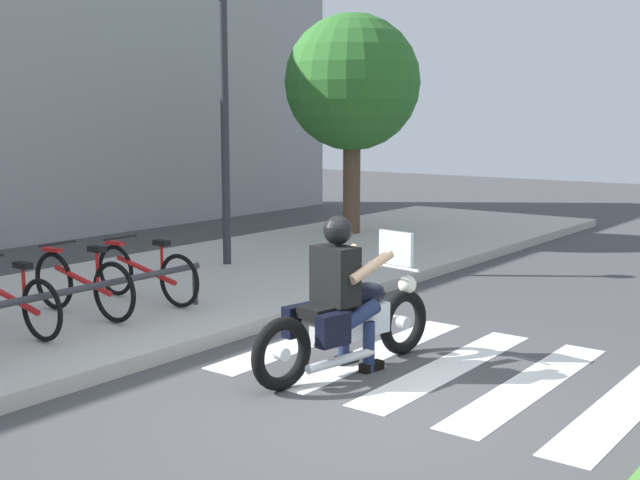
{
  "coord_description": "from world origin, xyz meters",
  "views": [
    {
      "loc": [
        -5.11,
        -3.39,
        2.28
      ],
      "look_at": [
        1.81,
        1.86,
        0.97
      ],
      "focal_mm": 45.21,
      "sensor_mm": 36.0,
      "label": 1
    }
  ],
  "objects_px": {
    "motorcycle": "(348,322)",
    "bicycle_4": "(146,273)",
    "bike_rack": "(41,300)",
    "street_lamp": "(224,99)",
    "rider": "(342,283)",
    "bicycle_2": "(8,300)",
    "bicycle_3": "(83,284)",
    "tree_near_rack": "(352,84)"
  },
  "relations": [
    {
      "from": "bicycle_2",
      "to": "street_lamp",
      "type": "xyz_separation_m",
      "value": [
        4.15,
        0.98,
        2.05
      ]
    },
    {
      "from": "rider",
      "to": "bicycle_4",
      "type": "distance_m",
      "value": 3.14
    },
    {
      "from": "bicycle_4",
      "to": "tree_near_rack",
      "type": "xyz_separation_m",
      "value": [
        6.17,
        1.38,
        2.41
      ]
    },
    {
      "from": "bicycle_2",
      "to": "street_lamp",
      "type": "height_order",
      "value": "street_lamp"
    },
    {
      "from": "bike_rack",
      "to": "motorcycle",
      "type": "bearing_deg",
      "value": -60.55
    },
    {
      "from": "street_lamp",
      "to": "motorcycle",
      "type": "bearing_deg",
      "value": -123.48
    },
    {
      "from": "bicycle_4",
      "to": "street_lamp",
      "type": "relative_size",
      "value": 0.41
    },
    {
      "from": "rider",
      "to": "bicycle_3",
      "type": "distance_m",
      "value": 3.15
    },
    {
      "from": "street_lamp",
      "to": "rider",
      "type": "bearing_deg",
      "value": -124.32
    },
    {
      "from": "motorcycle",
      "to": "tree_near_rack",
      "type": "relative_size",
      "value": 0.52
    },
    {
      "from": "motorcycle",
      "to": "street_lamp",
      "type": "xyz_separation_m",
      "value": [
        2.71,
        4.09,
        2.09
      ]
    },
    {
      "from": "bike_rack",
      "to": "bicycle_2",
      "type": "bearing_deg",
      "value": 90.01
    },
    {
      "from": "rider",
      "to": "tree_near_rack",
      "type": "height_order",
      "value": "tree_near_rack"
    },
    {
      "from": "bicycle_2",
      "to": "bicycle_4",
      "type": "xyz_separation_m",
      "value": [
        1.77,
        0.0,
        -0.0
      ]
    },
    {
      "from": "rider",
      "to": "street_lamp",
      "type": "relative_size",
      "value": 0.34
    },
    {
      "from": "bicycle_2",
      "to": "tree_near_rack",
      "type": "bearing_deg",
      "value": 9.84
    },
    {
      "from": "bicycle_2",
      "to": "bicycle_3",
      "type": "height_order",
      "value": "bicycle_3"
    },
    {
      "from": "bicycle_4",
      "to": "street_lamp",
      "type": "xyz_separation_m",
      "value": [
        2.38,
        0.98,
        2.05
      ]
    },
    {
      "from": "bike_rack",
      "to": "tree_near_rack",
      "type": "distance_m",
      "value": 8.49
    },
    {
      "from": "rider",
      "to": "bike_rack",
      "type": "height_order",
      "value": "rider"
    },
    {
      "from": "motorcycle",
      "to": "bicycle_3",
      "type": "relative_size",
      "value": 1.3
    },
    {
      "from": "rider",
      "to": "bicycle_2",
      "type": "xyz_separation_m",
      "value": [
        -1.37,
        3.1,
        -0.33
      ]
    },
    {
      "from": "bicycle_4",
      "to": "tree_near_rack",
      "type": "distance_m",
      "value": 6.76
    },
    {
      "from": "bicycle_2",
      "to": "bicycle_4",
      "type": "distance_m",
      "value": 1.77
    },
    {
      "from": "motorcycle",
      "to": "bicycle_4",
      "type": "relative_size",
      "value": 1.28
    },
    {
      "from": "bicycle_3",
      "to": "bike_rack",
      "type": "bearing_deg",
      "value": -147.95
    },
    {
      "from": "bicycle_4",
      "to": "rider",
      "type": "bearing_deg",
      "value": -97.32
    },
    {
      "from": "bicycle_3",
      "to": "bicycle_4",
      "type": "xyz_separation_m",
      "value": [
        0.88,
        0.0,
        -0.02
      ]
    },
    {
      "from": "bicycle_4",
      "to": "bike_rack",
      "type": "xyz_separation_m",
      "value": [
        -1.77,
        -0.55,
        0.08
      ]
    },
    {
      "from": "rider",
      "to": "motorcycle",
      "type": "bearing_deg",
      "value": -12.39
    },
    {
      "from": "motorcycle",
      "to": "bicycle_4",
      "type": "bearing_deg",
      "value": 84.1
    },
    {
      "from": "motorcycle",
      "to": "bicycle_3",
      "type": "distance_m",
      "value": 3.17
    },
    {
      "from": "bike_rack",
      "to": "bicycle_3",
      "type": "bearing_deg",
      "value": 32.05
    },
    {
      "from": "street_lamp",
      "to": "tree_near_rack",
      "type": "xyz_separation_m",
      "value": [
        3.78,
        0.4,
        0.36
      ]
    },
    {
      "from": "motorcycle",
      "to": "bike_rack",
      "type": "relative_size",
      "value": 0.53
    },
    {
      "from": "bike_rack",
      "to": "tree_near_rack",
      "type": "relative_size",
      "value": 0.99
    },
    {
      "from": "tree_near_rack",
      "to": "motorcycle",
      "type": "bearing_deg",
      "value": -145.3
    },
    {
      "from": "bicycle_2",
      "to": "bicycle_3",
      "type": "relative_size",
      "value": 1.02
    },
    {
      "from": "bike_rack",
      "to": "street_lamp",
      "type": "bearing_deg",
      "value": 20.23
    },
    {
      "from": "bicycle_2",
      "to": "bicycle_3",
      "type": "bearing_deg",
      "value": -0.06
    },
    {
      "from": "motorcycle",
      "to": "rider",
      "type": "distance_m",
      "value": 0.37
    },
    {
      "from": "street_lamp",
      "to": "tree_near_rack",
      "type": "bearing_deg",
      "value": 6.04
    }
  ]
}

